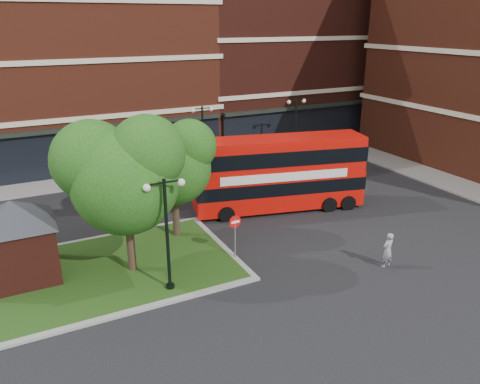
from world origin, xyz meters
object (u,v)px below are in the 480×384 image
bus (279,169)px  car_silver (179,169)px  car_white (215,157)px  woman (388,250)px

bus → car_silver: (-3.25, 8.47, -1.91)m
car_silver → car_white: bearing=-69.8°
woman → car_white: bearing=-95.8°
bus → car_silver: bus is taller
woman → car_silver: (-4.04, 16.85, -0.22)m
bus → car_white: size_ratio=2.54×
bus → woman: size_ratio=6.09×
woman → bus: bearing=-92.0°
bus → car_silver: 9.27m
car_silver → woman: bearing=-169.3°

